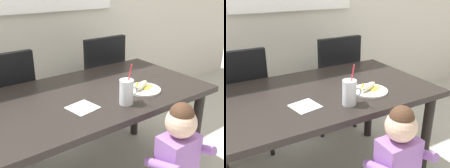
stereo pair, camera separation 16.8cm
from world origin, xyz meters
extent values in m
cube|color=black|center=(0.00, 0.00, 0.73)|extent=(1.51, 0.86, 0.04)
cylinder|color=black|center=(0.68, -0.35, 0.35)|extent=(0.07, 0.07, 0.71)
cylinder|color=black|center=(0.68, 0.35, 0.35)|extent=(0.07, 0.07, 0.71)
cube|color=black|center=(-0.42, 0.69, 0.45)|extent=(0.44, 0.44, 0.06)
cube|color=black|center=(-0.42, 0.49, 0.72)|extent=(0.42, 0.05, 0.48)
cylinder|color=black|center=(-0.23, 0.88, 0.21)|extent=(0.04, 0.04, 0.42)
cylinder|color=black|center=(-0.23, 0.50, 0.21)|extent=(0.04, 0.04, 0.42)
cube|color=black|center=(0.46, 0.73, 0.45)|extent=(0.44, 0.44, 0.06)
cube|color=black|center=(0.46, 0.53, 0.72)|extent=(0.42, 0.05, 0.48)
cylinder|color=black|center=(0.65, 0.92, 0.21)|extent=(0.04, 0.04, 0.42)
cylinder|color=black|center=(0.27, 0.92, 0.21)|extent=(0.04, 0.04, 0.42)
cylinder|color=black|center=(0.65, 0.54, 0.21)|extent=(0.04, 0.04, 0.42)
cylinder|color=black|center=(0.27, 0.54, 0.21)|extent=(0.04, 0.04, 0.42)
cube|color=#9966B7|center=(0.18, -0.59, 0.49)|extent=(0.22, 0.15, 0.30)
sphere|color=beige|center=(0.18, -0.59, 0.72)|extent=(0.17, 0.17, 0.17)
sphere|color=#472D1E|center=(0.18, -0.59, 0.77)|extent=(0.13, 0.13, 0.13)
cylinder|color=#9966B7|center=(0.04, -0.61, 0.52)|extent=(0.05, 0.24, 0.13)
cylinder|color=#9966B7|center=(0.32, -0.61, 0.52)|extent=(0.05, 0.24, 0.13)
cylinder|color=silver|center=(0.06, -0.27, 0.82)|extent=(0.08, 0.08, 0.15)
cylinder|color=beige|center=(0.06, -0.27, 0.79)|extent=(0.07, 0.07, 0.08)
torus|color=silver|center=(0.12, -0.27, 0.81)|extent=(0.06, 0.01, 0.06)
cylinder|color=#E5333F|center=(0.07, -0.27, 0.89)|extent=(0.01, 0.06, 0.22)
cylinder|color=white|center=(0.28, -0.18, 0.75)|extent=(0.23, 0.23, 0.01)
ellipsoid|color=#F4EAC6|center=(0.27, -0.17, 0.78)|extent=(0.17, 0.11, 0.04)
cube|color=yellow|center=(0.32, -0.18, 0.76)|extent=(0.10, 0.07, 0.01)
cube|color=yellow|center=(0.28, -0.12, 0.76)|extent=(0.10, 0.07, 0.01)
cylinder|color=yellow|center=(0.21, -0.20, 0.81)|extent=(0.03, 0.02, 0.03)
cube|color=white|center=(-0.18, -0.17, 0.75)|extent=(0.18, 0.18, 0.00)
camera|label=1|loc=(-0.83, -1.36, 1.42)|focal=42.06mm
camera|label=2|loc=(-0.69, -1.45, 1.42)|focal=42.06mm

